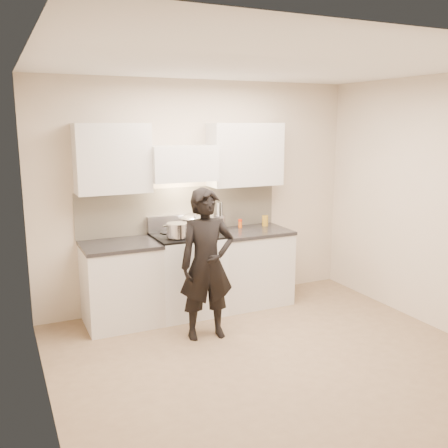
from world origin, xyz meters
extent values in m
plane|color=#8B7254|center=(0.00, 0.00, 0.00)|extent=(4.00, 4.00, 0.00)
cube|color=beige|center=(0.00, 1.75, 1.35)|extent=(4.00, 0.04, 2.70)
cube|color=beige|center=(0.00, -1.75, 1.35)|extent=(4.00, 0.04, 2.70)
cube|color=beige|center=(-2.00, 0.00, 1.35)|extent=(0.04, 3.50, 2.70)
cube|color=beige|center=(2.00, 0.00, 1.35)|extent=(0.04, 3.50, 2.70)
cube|color=silver|center=(0.00, 0.00, 2.69)|extent=(4.00, 3.50, 0.02)
cube|color=beige|center=(-0.25, 1.74, 1.19)|extent=(2.50, 0.02, 0.53)
cube|color=#BBB9C4|center=(-0.30, 1.70, 1.03)|extent=(0.76, 0.08, 0.20)
cube|color=white|center=(-0.30, 1.55, 1.75)|extent=(0.76, 0.40, 0.40)
cylinder|color=silver|center=(-0.30, 1.37, 1.57)|extent=(0.66, 0.02, 0.02)
cube|color=silver|center=(0.53, 1.58, 1.83)|extent=(0.90, 0.33, 0.75)
cube|color=silver|center=(-1.08, 1.58, 1.83)|extent=(0.80, 0.33, 0.75)
cube|color=beige|center=(0.13, 1.73, 1.10)|extent=(0.08, 0.01, 0.12)
cube|color=white|center=(-0.30, 1.43, 0.46)|extent=(0.76, 0.65, 0.92)
cube|color=black|center=(-0.30, 1.43, 0.93)|extent=(0.76, 0.65, 0.02)
cube|color=silver|center=(-0.14, 1.54, 0.95)|extent=(0.36, 0.34, 0.01)
cylinder|color=silver|center=(-0.30, 1.13, 0.78)|extent=(0.62, 0.02, 0.02)
cylinder|color=black|center=(-0.48, 1.28, 0.95)|extent=(0.18, 0.18, 0.01)
cylinder|color=black|center=(-0.12, 1.28, 0.95)|extent=(0.18, 0.18, 0.01)
cylinder|color=black|center=(-0.48, 1.57, 0.95)|extent=(0.18, 0.18, 0.01)
cylinder|color=black|center=(-0.12, 1.57, 0.95)|extent=(0.18, 0.18, 0.01)
cube|color=silver|center=(0.53, 1.43, 0.44)|extent=(0.90, 0.65, 0.88)
cube|color=black|center=(0.53, 1.43, 0.90)|extent=(0.92, 0.67, 0.04)
cube|color=silver|center=(-1.08, 1.43, 0.44)|extent=(0.80, 0.65, 0.88)
cube|color=black|center=(-1.08, 1.43, 0.90)|extent=(0.82, 0.67, 0.04)
ellipsoid|color=silver|center=(-0.15, 1.55, 1.06)|extent=(0.37, 0.37, 0.21)
torus|color=silver|center=(-0.15, 1.55, 1.11)|extent=(0.39, 0.39, 0.02)
ellipsoid|color=beige|center=(-0.15, 1.55, 1.05)|extent=(0.21, 0.21, 0.10)
cylinder|color=silver|center=(-0.20, 1.40, 1.17)|extent=(0.08, 0.27, 0.20)
cylinder|color=silver|center=(-0.47, 1.28, 1.04)|extent=(0.26, 0.26, 0.16)
cube|color=silver|center=(-0.61, 1.27, 1.10)|extent=(0.05, 0.03, 0.01)
cube|color=silver|center=(-0.32, 1.29, 1.10)|extent=(0.05, 0.03, 0.01)
cylinder|color=#BBB9C4|center=(0.20, 1.60, 1.01)|extent=(0.13, 0.13, 0.18)
cylinder|color=black|center=(0.23, 1.59, 1.10)|extent=(0.01, 0.01, 0.31)
cylinder|color=silver|center=(0.22, 1.61, 1.10)|extent=(0.01, 0.01, 0.31)
cylinder|color=#BBB9C4|center=(0.20, 1.63, 1.10)|extent=(0.01, 0.01, 0.31)
cylinder|color=black|center=(0.18, 1.62, 1.10)|extent=(0.01, 0.01, 0.31)
cylinder|color=#BBB9C4|center=(0.17, 1.60, 1.10)|extent=(0.01, 0.01, 0.31)
cylinder|color=silver|center=(0.17, 1.58, 1.10)|extent=(0.01, 0.01, 0.31)
cylinder|color=black|center=(0.19, 1.57, 1.10)|extent=(0.01, 0.01, 0.31)
cylinder|color=#BBB9C4|center=(0.21, 1.57, 1.10)|extent=(0.01, 0.01, 0.31)
cylinder|color=#E1590E|center=(0.47, 1.60, 0.96)|extent=(0.05, 0.05, 0.08)
cylinder|color=red|center=(0.47, 1.60, 1.01)|extent=(0.05, 0.05, 0.03)
cylinder|color=#A97E20|center=(0.81, 1.57, 0.99)|extent=(0.08, 0.08, 0.13)
imported|color=black|center=(-0.36, 0.70, 0.78)|extent=(0.62, 0.45, 1.57)
camera|label=1|loc=(-2.27, -3.82, 2.21)|focal=40.00mm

